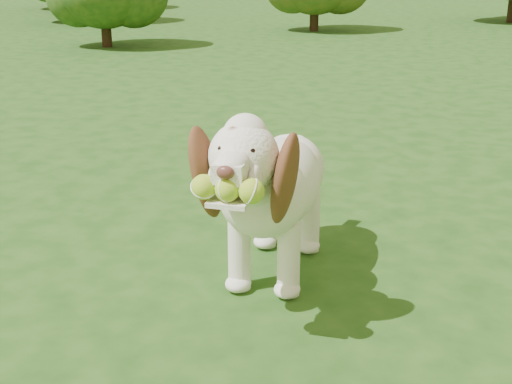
% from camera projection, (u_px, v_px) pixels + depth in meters
% --- Properties ---
extents(ground, '(80.00, 80.00, 0.00)m').
position_uv_depth(ground, '(362.00, 339.00, 2.76)').
color(ground, '#193F12').
rests_on(ground, ground).
extents(dog, '(0.47, 1.33, 0.87)m').
position_uv_depth(dog, '(272.00, 183.00, 3.12)').
color(dog, white).
rests_on(dog, ground).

